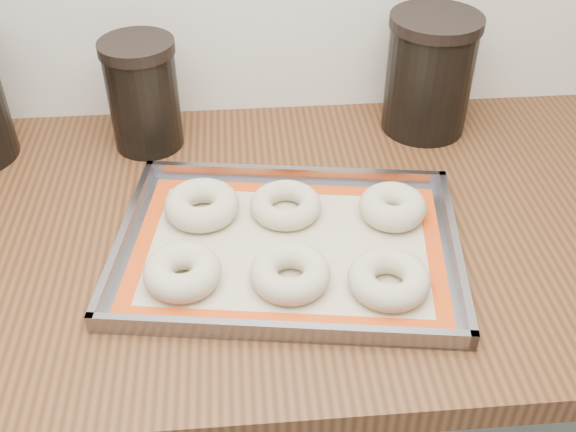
{
  "coord_description": "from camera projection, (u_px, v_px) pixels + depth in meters",
  "views": [
    {
      "loc": [
        0.05,
        0.92,
        1.51
      ],
      "look_at": [
        0.11,
        1.61,
        0.96
      ],
      "focal_mm": 42.0,
      "sensor_mm": 36.0,
      "label": 1
    }
  ],
  "objects": [
    {
      "name": "cabinet",
      "position": [
        226.0,
        417.0,
        1.26
      ],
      "size": [
        3.0,
        0.65,
        0.86
      ],
      "primitive_type": "cube",
      "color": "#586559",
      "rests_on": "floor"
    },
    {
      "name": "countertop",
      "position": [
        208.0,
        234.0,
        0.98
      ],
      "size": [
        3.06,
        0.68,
        0.04
      ],
      "primitive_type": "cube",
      "color": "brown",
      "rests_on": "cabinet"
    },
    {
      "name": "baking_tray",
      "position": [
        288.0,
        246.0,
        0.92
      ],
      "size": [
        0.5,
        0.39,
        0.03
      ],
      "rotation": [
        0.0,
        0.0,
        -0.15
      ],
      "color": "gray",
      "rests_on": "countertop"
    },
    {
      "name": "baking_mat",
      "position": [
        288.0,
        247.0,
        0.92
      ],
      "size": [
        0.46,
        0.35,
        0.0
      ],
      "rotation": [
        0.0,
        0.0,
        -0.15
      ],
      "color": "#C6B793",
      "rests_on": "baking_tray"
    },
    {
      "name": "bagel_front_left",
      "position": [
        182.0,
        272.0,
        0.86
      ],
      "size": [
        0.12,
        0.12,
        0.04
      ],
      "primitive_type": "torus",
      "rotation": [
        0.0,
        0.0,
        -0.2
      ],
      "color": "beige",
      "rests_on": "baking_mat"
    },
    {
      "name": "bagel_front_mid",
      "position": [
        290.0,
        273.0,
        0.86
      ],
      "size": [
        0.12,
        0.12,
        0.04
      ],
      "primitive_type": "torus",
      "rotation": [
        0.0,
        0.0,
        -0.19
      ],
      "color": "beige",
      "rests_on": "baking_mat"
    },
    {
      "name": "bagel_front_right",
      "position": [
        389.0,
        279.0,
        0.85
      ],
      "size": [
        0.12,
        0.12,
        0.04
      ],
      "primitive_type": "torus",
      "rotation": [
        0.0,
        0.0,
        0.13
      ],
      "color": "beige",
      "rests_on": "baking_mat"
    },
    {
      "name": "bagel_back_left",
      "position": [
        202.0,
        205.0,
        0.96
      ],
      "size": [
        0.11,
        0.11,
        0.04
      ],
      "primitive_type": "torus",
      "rotation": [
        0.0,
        0.0,
        0.05
      ],
      "color": "beige",
      "rests_on": "baking_mat"
    },
    {
      "name": "bagel_back_mid",
      "position": [
        286.0,
        205.0,
        0.97
      ],
      "size": [
        0.11,
        0.11,
        0.03
      ],
      "primitive_type": "torus",
      "rotation": [
        0.0,
        0.0,
        -0.09
      ],
      "color": "beige",
      "rests_on": "baking_mat"
    },
    {
      "name": "bagel_back_right",
      "position": [
        393.0,
        207.0,
        0.96
      ],
      "size": [
        0.12,
        0.12,
        0.04
      ],
      "primitive_type": "torus",
      "rotation": [
        0.0,
        0.0,
        -0.33
      ],
      "color": "beige",
      "rests_on": "baking_mat"
    },
    {
      "name": "canister_mid",
      "position": [
        143.0,
        94.0,
        1.08
      ],
      "size": [
        0.12,
        0.12,
        0.18
      ],
      "color": "black",
      "rests_on": "countertop"
    },
    {
      "name": "canister_right",
      "position": [
        429.0,
        74.0,
        1.11
      ],
      "size": [
        0.15,
        0.15,
        0.2
      ],
      "color": "black",
      "rests_on": "countertop"
    }
  ]
}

